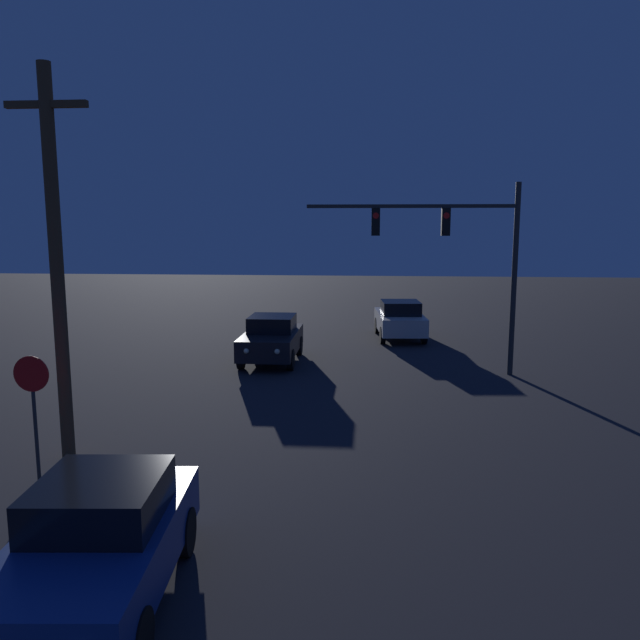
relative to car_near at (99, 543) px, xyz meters
The scene contains 6 objects.
car_near is the anchor object (origin of this frame).
car_mid 14.76m from the car_near, 90.06° to the left, with size 1.96×4.17×1.68m.
car_far 20.38m from the car_near, 76.13° to the left, with size 2.20×4.27×1.68m.
traffic_signal_mast 15.28m from the car_near, 64.39° to the left, with size 6.94×0.30×6.35m.
stop_sign 4.57m from the car_near, 128.50° to the left, with size 0.69×0.07×2.59m.
utility_pole 6.73m from the car_near, 120.39° to the left, with size 1.70×0.28×8.21m.
Camera 1 is at (1.14, 0.05, 5.06)m, focal length 35.00 mm.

